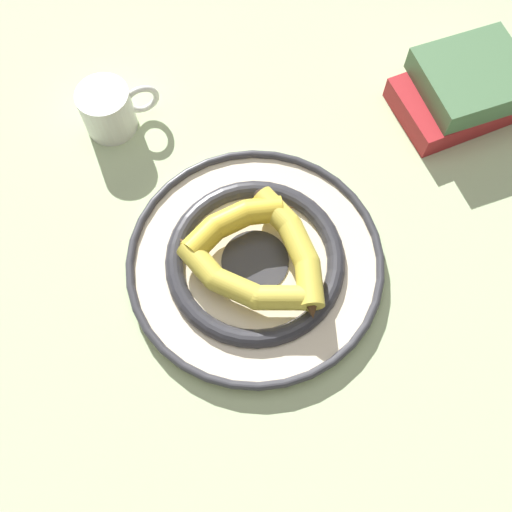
{
  "coord_description": "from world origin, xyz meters",
  "views": [
    {
      "loc": [
        0.31,
        -0.01,
        0.82
      ],
      "look_at": [
        -0.02,
        0.0,
        0.04
      ],
      "focal_mm": 42.0,
      "sensor_mm": 36.0,
      "label": 1
    }
  ],
  "objects": [
    {
      "name": "banana_a",
      "position": [
        -0.07,
        -0.03,
        0.05
      ],
      "size": [
        0.1,
        0.16,
        0.04
      ],
      "rotation": [
        0.0,
        0.0,
        5.17
      ],
      "color": "gold",
      "rests_on": "decorative_bowl"
    },
    {
      "name": "book_stack",
      "position": [
        -0.3,
        0.35,
        0.04
      ],
      "size": [
        0.2,
        0.24,
        0.08
      ],
      "rotation": [
        0.0,
        0.0,
        1.98
      ],
      "color": "#AD2328",
      "rests_on": "ground_plane"
    },
    {
      "name": "coffee_mug",
      "position": [
        -0.28,
        -0.22,
        0.04
      ],
      "size": [
        0.08,
        0.12,
        0.08
      ],
      "rotation": [
        0.0,
        0.0,
        1.92
      ],
      "color": "white",
      "rests_on": "ground_plane"
    },
    {
      "name": "banana_c",
      "position": [
        -0.02,
        0.06,
        0.05
      ],
      "size": [
        0.2,
        0.1,
        0.04
      ],
      "rotation": [
        0.0,
        0.0,
        9.78
      ],
      "color": "gold",
      "rests_on": "decorative_bowl"
    },
    {
      "name": "decorative_bowl",
      "position": [
        -0.02,
        0.0,
        0.02
      ],
      "size": [
        0.38,
        0.38,
        0.03
      ],
      "color": "beige",
      "rests_on": "ground_plane"
    },
    {
      "name": "banana_b",
      "position": [
        0.02,
        -0.03,
        0.05
      ],
      "size": [
        0.12,
        0.19,
        0.03
      ],
      "rotation": [
        0.0,
        0.0,
        7.39
      ],
      "color": "gold",
      "rests_on": "decorative_bowl"
    },
    {
      "name": "ground_plane",
      "position": [
        0.0,
        0.0,
        0.0
      ],
      "size": [
        2.8,
        2.8,
        0.0
      ],
      "primitive_type": "plane",
      "color": "#B2C693"
    }
  ]
}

